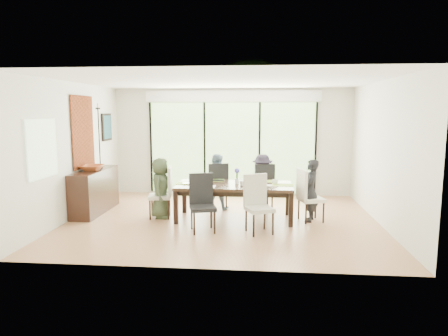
# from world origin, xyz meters

# --- Properties ---
(floor) EXTENTS (6.00, 5.00, 0.01)m
(floor) POSITION_xyz_m (0.00, 0.00, -0.01)
(floor) COLOR #91583A
(floor) RESTS_ON ground
(ceiling) EXTENTS (6.00, 5.00, 0.01)m
(ceiling) POSITION_xyz_m (0.00, 0.00, 2.71)
(ceiling) COLOR white
(ceiling) RESTS_ON wall_back
(wall_back) EXTENTS (6.00, 0.02, 2.70)m
(wall_back) POSITION_xyz_m (0.00, 2.51, 1.35)
(wall_back) COLOR beige
(wall_back) RESTS_ON floor
(wall_front) EXTENTS (6.00, 0.02, 2.70)m
(wall_front) POSITION_xyz_m (0.00, -2.51, 1.35)
(wall_front) COLOR beige
(wall_front) RESTS_ON floor
(wall_left) EXTENTS (0.02, 5.00, 2.70)m
(wall_left) POSITION_xyz_m (-3.01, 0.00, 1.35)
(wall_left) COLOR beige
(wall_left) RESTS_ON floor
(wall_right) EXTENTS (0.02, 5.00, 2.70)m
(wall_right) POSITION_xyz_m (3.01, 0.00, 1.35)
(wall_right) COLOR silver
(wall_right) RESTS_ON floor
(glass_doors) EXTENTS (4.20, 0.02, 2.30)m
(glass_doors) POSITION_xyz_m (0.00, 2.47, 1.20)
(glass_doors) COLOR #598C3F
(glass_doors) RESTS_ON wall_back
(blinds_header) EXTENTS (4.40, 0.06, 0.28)m
(blinds_header) POSITION_xyz_m (0.00, 2.46, 2.50)
(blinds_header) COLOR white
(blinds_header) RESTS_ON wall_back
(mullion_a) EXTENTS (0.05, 0.04, 2.30)m
(mullion_a) POSITION_xyz_m (-2.10, 2.46, 1.20)
(mullion_a) COLOR black
(mullion_a) RESTS_ON wall_back
(mullion_b) EXTENTS (0.05, 0.04, 2.30)m
(mullion_b) POSITION_xyz_m (-0.70, 2.46, 1.20)
(mullion_b) COLOR black
(mullion_b) RESTS_ON wall_back
(mullion_c) EXTENTS (0.05, 0.04, 2.30)m
(mullion_c) POSITION_xyz_m (0.70, 2.46, 1.20)
(mullion_c) COLOR black
(mullion_c) RESTS_ON wall_back
(mullion_d) EXTENTS (0.05, 0.04, 2.30)m
(mullion_d) POSITION_xyz_m (2.10, 2.46, 1.20)
(mullion_d) COLOR black
(mullion_d) RESTS_ON wall_back
(side_window) EXTENTS (0.02, 0.90, 1.00)m
(side_window) POSITION_xyz_m (-2.97, -1.20, 1.50)
(side_window) COLOR #8CAD7F
(side_window) RESTS_ON wall_left
(deck) EXTENTS (6.00, 1.80, 0.10)m
(deck) POSITION_xyz_m (0.00, 3.40, -0.05)
(deck) COLOR #513222
(deck) RESTS_ON ground
(rail_top) EXTENTS (6.00, 0.08, 0.06)m
(rail_top) POSITION_xyz_m (0.00, 4.20, 0.55)
(rail_top) COLOR brown
(rail_top) RESTS_ON deck
(foliage_left) EXTENTS (3.20, 3.20, 3.20)m
(foliage_left) POSITION_xyz_m (-1.80, 5.20, 1.44)
(foliage_left) COLOR #14380F
(foliage_left) RESTS_ON ground
(foliage_mid) EXTENTS (4.00, 4.00, 4.00)m
(foliage_mid) POSITION_xyz_m (0.40, 5.80, 1.80)
(foliage_mid) COLOR #14380F
(foliage_mid) RESTS_ON ground
(foliage_right) EXTENTS (2.80, 2.80, 2.80)m
(foliage_right) POSITION_xyz_m (2.20, 5.00, 1.26)
(foliage_right) COLOR #14380F
(foliage_right) RESTS_ON ground
(foliage_far) EXTENTS (3.60, 3.60, 3.60)m
(foliage_far) POSITION_xyz_m (-0.60, 6.50, 1.62)
(foliage_far) COLOR #14380F
(foliage_far) RESTS_ON ground
(table_top) EXTENTS (2.26, 1.04, 0.06)m
(table_top) POSITION_xyz_m (0.22, 0.06, 0.68)
(table_top) COLOR black
(table_top) RESTS_ON floor
(table_apron) EXTENTS (2.07, 0.85, 0.09)m
(table_apron) POSITION_xyz_m (0.22, 0.06, 0.59)
(table_apron) COLOR black
(table_apron) RESTS_ON floor
(table_leg_fl) EXTENTS (0.08, 0.08, 0.65)m
(table_leg_fl) POSITION_xyz_m (-0.86, -0.37, 0.32)
(table_leg_fl) COLOR black
(table_leg_fl) RESTS_ON floor
(table_leg_fr) EXTENTS (0.08, 0.08, 0.65)m
(table_leg_fr) POSITION_xyz_m (1.30, -0.37, 0.32)
(table_leg_fr) COLOR black
(table_leg_fr) RESTS_ON floor
(table_leg_bl) EXTENTS (0.08, 0.08, 0.65)m
(table_leg_bl) POSITION_xyz_m (-0.86, 0.49, 0.32)
(table_leg_bl) COLOR black
(table_leg_bl) RESTS_ON floor
(table_leg_br) EXTENTS (0.08, 0.08, 0.65)m
(table_leg_br) POSITION_xyz_m (1.30, 0.49, 0.32)
(table_leg_br) COLOR black
(table_leg_br) RESTS_ON floor
(chair_left_end) EXTENTS (0.49, 0.49, 1.04)m
(chair_left_end) POSITION_xyz_m (-1.28, 0.06, 0.52)
(chair_left_end) COLOR beige
(chair_left_end) RESTS_ON floor
(chair_right_end) EXTENTS (0.54, 0.54, 1.04)m
(chair_right_end) POSITION_xyz_m (1.72, 0.06, 0.52)
(chair_right_end) COLOR white
(chair_right_end) RESTS_ON floor
(chair_far_left) EXTENTS (0.56, 0.56, 1.04)m
(chair_far_left) POSITION_xyz_m (-0.23, 0.91, 0.52)
(chair_far_left) COLOR black
(chair_far_left) RESTS_ON floor
(chair_far_right) EXTENTS (0.53, 0.53, 1.04)m
(chair_far_right) POSITION_xyz_m (0.77, 0.91, 0.52)
(chair_far_right) COLOR black
(chair_far_right) RESTS_ON floor
(chair_near_left) EXTENTS (0.54, 0.54, 1.04)m
(chair_near_left) POSITION_xyz_m (-0.28, -0.81, 0.52)
(chair_near_left) COLOR black
(chair_near_left) RESTS_ON floor
(chair_near_right) EXTENTS (0.57, 0.57, 1.04)m
(chair_near_right) POSITION_xyz_m (0.72, -0.81, 0.52)
(chair_near_right) COLOR beige
(chair_near_right) RESTS_ON floor
(person_left_end) EXTENTS (0.36, 0.57, 1.21)m
(person_left_end) POSITION_xyz_m (-1.26, 0.06, 0.61)
(person_left_end) COLOR #39472F
(person_left_end) RESTS_ON floor
(person_right_end) EXTENTS (0.47, 0.63, 1.21)m
(person_right_end) POSITION_xyz_m (1.70, 0.06, 0.61)
(person_right_end) COLOR black
(person_right_end) RESTS_ON floor
(person_far_left) EXTENTS (0.62, 0.45, 1.21)m
(person_far_left) POSITION_xyz_m (-0.23, 0.89, 0.61)
(person_far_left) COLOR #7C9BB3
(person_far_left) RESTS_ON floor
(person_far_right) EXTENTS (0.63, 0.48, 1.21)m
(person_far_right) POSITION_xyz_m (0.77, 0.89, 0.61)
(person_far_right) COLOR #251F2F
(person_far_right) RESTS_ON floor
(placemat_left) EXTENTS (0.41, 0.30, 0.01)m
(placemat_left) POSITION_xyz_m (-0.73, 0.06, 0.71)
(placemat_left) COLOR #90B440
(placemat_left) RESTS_ON table_top
(placemat_right) EXTENTS (0.41, 0.30, 0.01)m
(placemat_right) POSITION_xyz_m (1.17, 0.06, 0.71)
(placemat_right) COLOR #9AC145
(placemat_right) RESTS_ON table_top
(placemat_far_l) EXTENTS (0.41, 0.30, 0.01)m
(placemat_far_l) POSITION_xyz_m (-0.23, 0.46, 0.71)
(placemat_far_l) COLOR #76AF3E
(placemat_far_l) RESTS_ON table_top
(placemat_far_r) EXTENTS (0.41, 0.30, 0.01)m
(placemat_far_r) POSITION_xyz_m (0.77, 0.46, 0.71)
(placemat_far_r) COLOR #9EC044
(placemat_far_r) RESTS_ON table_top
(placemat_paper) EXTENTS (0.41, 0.30, 0.01)m
(placemat_paper) POSITION_xyz_m (-0.33, -0.24, 0.71)
(placemat_paper) COLOR white
(placemat_paper) RESTS_ON table_top
(tablet_far_l) EXTENTS (0.24, 0.17, 0.01)m
(tablet_far_l) POSITION_xyz_m (-0.13, 0.41, 0.72)
(tablet_far_l) COLOR black
(tablet_far_l) RESTS_ON table_top
(tablet_far_r) EXTENTS (0.23, 0.16, 0.01)m
(tablet_far_r) POSITION_xyz_m (0.72, 0.41, 0.72)
(tablet_far_r) COLOR black
(tablet_far_r) RESTS_ON table_top
(papers) EXTENTS (0.28, 0.21, 0.00)m
(papers) POSITION_xyz_m (0.92, 0.01, 0.71)
(papers) COLOR white
(papers) RESTS_ON table_top
(platter_base) EXTENTS (0.24, 0.24, 0.02)m
(platter_base) POSITION_xyz_m (-0.33, -0.24, 0.72)
(platter_base) COLOR white
(platter_base) RESTS_ON table_top
(platter_snacks) EXTENTS (0.19, 0.19, 0.01)m
(platter_snacks) POSITION_xyz_m (-0.33, -0.24, 0.74)
(platter_snacks) COLOR orange
(platter_snacks) RESTS_ON table_top
(vase) EXTENTS (0.08, 0.08, 0.11)m
(vase) POSITION_xyz_m (0.27, 0.11, 0.76)
(vase) COLOR silver
(vase) RESTS_ON table_top
(hyacinth_stems) EXTENTS (0.04, 0.04, 0.15)m
(hyacinth_stems) POSITION_xyz_m (0.27, 0.11, 0.88)
(hyacinth_stems) COLOR #337226
(hyacinth_stems) RESTS_ON table_top
(hyacinth_blooms) EXTENTS (0.10, 0.10, 0.10)m
(hyacinth_blooms) POSITION_xyz_m (0.27, 0.11, 0.97)
(hyacinth_blooms) COLOR #5554D3
(hyacinth_blooms) RESTS_ON table_top
(laptop) EXTENTS (0.34, 0.25, 0.02)m
(laptop) POSITION_xyz_m (-0.63, -0.04, 0.72)
(laptop) COLOR silver
(laptop) RESTS_ON table_top
(cup_a) EXTENTS (0.16, 0.16, 0.09)m
(cup_a) POSITION_xyz_m (-0.48, 0.21, 0.75)
(cup_a) COLOR white
(cup_a) RESTS_ON table_top
(cup_b) EXTENTS (0.13, 0.13, 0.09)m
(cup_b) POSITION_xyz_m (0.37, -0.04, 0.75)
(cup_b) COLOR white
(cup_b) RESTS_ON table_top
(cup_c) EXTENTS (0.14, 0.14, 0.09)m
(cup_c) POSITION_xyz_m (1.02, 0.16, 0.75)
(cup_c) COLOR white
(cup_c) RESTS_ON table_top
(book) EXTENTS (0.23, 0.26, 0.02)m
(book) POSITION_xyz_m (0.47, 0.11, 0.71)
(book) COLOR white
(book) RESTS_ON table_top
(sideboard) EXTENTS (0.45, 1.61, 0.91)m
(sideboard) POSITION_xyz_m (-2.76, 0.37, 0.45)
(sideboard) COLOR black
(sideboard) RESTS_ON floor
(bowl) EXTENTS (0.48, 0.48, 0.12)m
(bowl) POSITION_xyz_m (-2.76, 0.27, 0.97)
(bowl) COLOR #954220
(bowl) RESTS_ON sideboard
(candlestick_base) EXTENTS (0.10, 0.10, 0.04)m
(candlestick_base) POSITION_xyz_m (-2.76, 0.72, 0.93)
(candlestick_base) COLOR black
(candlestick_base) RESTS_ON sideboard
(candlestick_shaft) EXTENTS (0.02, 0.02, 1.26)m
(candlestick_shaft) POSITION_xyz_m (-2.76, 0.72, 1.56)
(candlestick_shaft) COLOR black
(candlestick_shaft) RESTS_ON sideboard
(candlestick_pan) EXTENTS (0.10, 0.10, 0.03)m
(candlestick_pan) POSITION_xyz_m (-2.76, 0.72, 2.19)
(candlestick_pan) COLOR black
(candlestick_pan) RESTS_ON sideboard
(candle) EXTENTS (0.04, 0.04, 0.10)m
(candle) POSITION_xyz_m (-2.76, 0.72, 2.25)
(candle) COLOR silver
(candle) RESTS_ON sideboard
(tapestry) EXTENTS (0.02, 1.00, 1.50)m
(tapestry) POSITION_xyz_m (-2.97, 0.40, 1.70)
(tapestry) COLOR #903415
(tapestry) RESTS_ON wall_left
(art_frame) EXTENTS (0.03, 0.55, 0.65)m
(art_frame) POSITION_xyz_m (-2.97, 1.70, 1.75)
(art_frame) COLOR black
(art_frame) RESTS_ON wall_left
(art_canvas) EXTENTS (0.01, 0.45, 0.55)m
(art_canvas) POSITION_xyz_m (-2.95, 1.70, 1.75)
(art_canvas) COLOR #173D4A
(art_canvas) RESTS_ON wall_left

